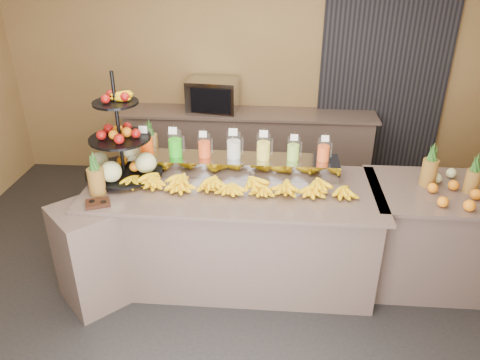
# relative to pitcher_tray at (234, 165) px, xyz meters

# --- Properties ---
(ground) EXTENTS (6.00, 6.00, 0.00)m
(ground) POSITION_rel_pitcher_tray_xyz_m (0.02, -0.58, -1.01)
(ground) COLOR black
(ground) RESTS_ON ground
(room_envelope) EXTENTS (6.04, 5.02, 2.82)m
(room_envelope) POSITION_rel_pitcher_tray_xyz_m (0.21, 0.21, 0.87)
(room_envelope) COLOR olive
(room_envelope) RESTS_ON ground
(buffet_counter) EXTENTS (2.75, 1.25, 0.93)m
(buffet_counter) POSITION_rel_pitcher_tray_xyz_m (-0.09, -0.32, -0.54)
(buffet_counter) COLOR gray
(buffet_counter) RESTS_ON ground
(right_counter) EXTENTS (1.08, 0.88, 0.93)m
(right_counter) POSITION_rel_pitcher_tray_xyz_m (1.72, -0.18, -0.54)
(right_counter) COLOR gray
(right_counter) RESTS_ON ground
(back_ledge) EXTENTS (3.10, 0.55, 0.93)m
(back_ledge) POSITION_rel_pitcher_tray_xyz_m (0.02, 1.67, -0.54)
(back_ledge) COLOR gray
(back_ledge) RESTS_ON ground
(pitcher_tray) EXTENTS (1.85, 0.30, 0.15)m
(pitcher_tray) POSITION_rel_pitcher_tray_xyz_m (0.00, 0.00, 0.00)
(pitcher_tray) COLOR gray
(pitcher_tray) RESTS_ON buffet_counter
(juice_pitcher_orange_a) EXTENTS (0.13, 0.13, 0.30)m
(juice_pitcher_orange_a) POSITION_rel_pitcher_tray_xyz_m (-0.78, -0.00, 0.18)
(juice_pitcher_orange_a) COLOR silver
(juice_pitcher_orange_a) RESTS_ON pitcher_tray
(juice_pitcher_green) EXTENTS (0.12, 0.13, 0.30)m
(juice_pitcher_green) POSITION_rel_pitcher_tray_xyz_m (-0.52, -0.00, 0.18)
(juice_pitcher_green) COLOR silver
(juice_pitcher_green) RESTS_ON pitcher_tray
(juice_pitcher_orange_b) EXTENTS (0.11, 0.12, 0.27)m
(juice_pitcher_orange_b) POSITION_rel_pitcher_tray_xyz_m (-0.26, -0.00, 0.17)
(juice_pitcher_orange_b) COLOR silver
(juice_pitcher_orange_b) RESTS_ON pitcher_tray
(juice_pitcher_milk) EXTENTS (0.13, 0.13, 0.31)m
(juice_pitcher_milk) POSITION_rel_pitcher_tray_xyz_m (-0.00, -0.00, 0.18)
(juice_pitcher_milk) COLOR silver
(juice_pitcher_milk) RESTS_ON pitcher_tray
(juice_pitcher_lemon) EXTENTS (0.12, 0.13, 0.30)m
(juice_pitcher_lemon) POSITION_rel_pitcher_tray_xyz_m (0.26, -0.00, 0.18)
(juice_pitcher_lemon) COLOR silver
(juice_pitcher_lemon) RESTS_ON pitcher_tray
(juice_pitcher_lime) EXTENTS (0.11, 0.11, 0.26)m
(juice_pitcher_lime) POSITION_rel_pitcher_tray_xyz_m (0.52, -0.00, 0.16)
(juice_pitcher_lime) COLOR silver
(juice_pitcher_lime) RESTS_ON pitcher_tray
(juice_pitcher_orange_c) EXTENTS (0.11, 0.11, 0.26)m
(juice_pitcher_orange_c) POSITION_rel_pitcher_tray_xyz_m (0.78, -0.00, 0.16)
(juice_pitcher_orange_c) COLOR silver
(juice_pitcher_orange_c) RESTS_ON pitcher_tray
(banana_heap) EXTENTS (2.01, 0.18, 0.17)m
(banana_heap) POSITION_rel_pitcher_tray_xyz_m (0.04, -0.31, -0.00)
(banana_heap) COLOR yellow
(banana_heap) RESTS_ON buffet_counter
(fruit_stand) EXTENTS (0.85, 0.85, 0.94)m
(fruit_stand) POSITION_rel_pitcher_tray_xyz_m (-0.91, -0.16, 0.16)
(fruit_stand) COLOR black
(fruit_stand) RESTS_ON buffet_counter
(condiment_caddy) EXTENTS (0.23, 0.20, 0.03)m
(condiment_caddy) POSITION_rel_pitcher_tray_xyz_m (-1.02, -0.65, -0.06)
(condiment_caddy) COLOR black
(condiment_caddy) RESTS_ON buffet_counter
(pineapple_left_a) EXTENTS (0.14, 0.14, 0.39)m
(pineapple_left_a) POSITION_rel_pitcher_tray_xyz_m (-1.08, -0.48, 0.07)
(pineapple_left_a) COLOR brown
(pineapple_left_a) RESTS_ON buffet_counter
(pineapple_left_b) EXTENTS (0.13, 0.13, 0.41)m
(pineapple_left_b) POSITION_rel_pitcher_tray_xyz_m (-0.81, 0.23, 0.08)
(pineapple_left_b) COLOR brown
(pineapple_left_b) RESTS_ON buffet_counter
(right_fruit_pile) EXTENTS (0.45, 0.43, 0.24)m
(right_fruit_pile) POSITION_rel_pitcher_tray_xyz_m (1.81, -0.25, -0.00)
(right_fruit_pile) COLOR brown
(right_fruit_pile) RESTS_ON right_counter
(oven_warmer) EXTENTS (0.63, 0.47, 0.39)m
(oven_warmer) POSITION_rel_pitcher_tray_xyz_m (-0.41, 1.67, 0.12)
(oven_warmer) COLOR gray
(oven_warmer) RESTS_ON back_ledge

